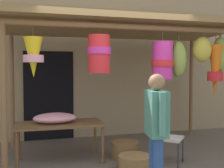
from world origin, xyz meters
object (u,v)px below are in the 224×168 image
at_px(display_table, 60,127).
at_px(wicker_basket_spare, 125,150).
at_px(flower_heap_on_table, 56,118).
at_px(wicker_basket_by_table, 134,162).
at_px(shopper_by_bananas, 156,125).
at_px(folding_chair, 165,134).

relative_size(display_table, wicker_basket_spare, 2.98).
relative_size(flower_heap_on_table, wicker_basket_by_table, 1.42).
relative_size(flower_heap_on_table, shopper_by_bananas, 0.48).
relative_size(display_table, flower_heap_on_table, 2.02).
distance_m(display_table, shopper_by_bananas, 1.98).
distance_m(display_table, wicker_basket_by_table, 1.41).
bearing_deg(flower_heap_on_table, folding_chair, -19.32).
distance_m(folding_chair, wicker_basket_by_table, 0.73).
xyz_separation_m(display_table, shopper_by_bananas, (1.06, -1.64, 0.29)).
bearing_deg(shopper_by_bananas, wicker_basket_by_table, 86.61).
xyz_separation_m(wicker_basket_spare, shopper_by_bananas, (-0.09, -1.53, 0.75)).
bearing_deg(wicker_basket_by_table, shopper_by_bananas, -93.39).
bearing_deg(wicker_basket_spare, display_table, 174.42).
height_order(wicker_basket_by_table, shopper_by_bananas, shopper_by_bananas).
distance_m(flower_heap_on_table, wicker_basket_by_table, 1.53).
height_order(folding_chair, wicker_basket_by_table, folding_chair).
xyz_separation_m(flower_heap_on_table, folding_chair, (1.78, -0.62, -0.25)).
bearing_deg(wicker_basket_by_table, display_table, 147.40).
bearing_deg(folding_chair, display_table, 160.97).
bearing_deg(flower_heap_on_table, shopper_by_bananas, -56.23).
xyz_separation_m(flower_heap_on_table, shopper_by_bananas, (1.12, -1.68, 0.14)).
distance_m(wicker_basket_by_table, wicker_basket_spare, 0.60).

